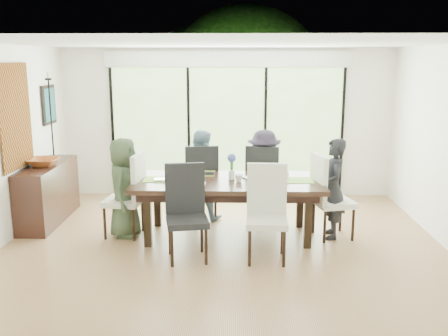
{
  "coord_description": "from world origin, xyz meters",
  "views": [
    {
      "loc": [
        0.16,
        -6.6,
        2.5
      ],
      "look_at": [
        0.0,
        0.25,
        1.0
      ],
      "focal_mm": 40.0,
      "sensor_mm": 36.0,
      "label": 1
    }
  ],
  "objects_px": {
    "cup_a": "(180,174)",
    "table_top": "(228,182)",
    "chair_right_end": "(334,196)",
    "chair_far_left": "(201,181)",
    "person_left_end": "(124,187)",
    "laptop": "(167,180)",
    "bowl": "(43,162)",
    "chair_left_end": "(123,195)",
    "person_far_left": "(200,175)",
    "sideboard": "(48,193)",
    "person_right_end": "(333,189)",
    "vase": "(232,175)",
    "person_far_right": "(264,175)",
    "chair_far_right": "(264,181)",
    "cup_c": "(284,175)",
    "chair_near_right": "(267,214)",
    "chair_near_left": "(187,214)",
    "cup_b": "(239,178)"
  },
  "relations": [
    {
      "from": "cup_a",
      "to": "table_top",
      "type": "bearing_deg",
      "value": -12.09
    },
    {
      "from": "chair_right_end",
      "to": "chair_far_left",
      "type": "bearing_deg",
      "value": 53.91
    },
    {
      "from": "person_left_end",
      "to": "chair_far_left",
      "type": "bearing_deg",
      "value": -46.53
    },
    {
      "from": "laptop",
      "to": "bowl",
      "type": "bearing_deg",
      "value": 156.7
    },
    {
      "from": "bowl",
      "to": "chair_left_end",
      "type": "bearing_deg",
      "value": -21.46
    },
    {
      "from": "person_far_left",
      "to": "laptop",
      "type": "distance_m",
      "value": 1.02
    },
    {
      "from": "chair_far_left",
      "to": "sideboard",
      "type": "height_order",
      "value": "chair_far_left"
    },
    {
      "from": "person_right_end",
      "to": "laptop",
      "type": "bearing_deg",
      "value": -86.88
    },
    {
      "from": "vase",
      "to": "laptop",
      "type": "bearing_deg",
      "value": -170.54
    },
    {
      "from": "chair_left_end",
      "to": "chair_far_left",
      "type": "distance_m",
      "value": 1.35
    },
    {
      "from": "chair_right_end",
      "to": "person_right_end",
      "type": "relative_size",
      "value": 0.85
    },
    {
      "from": "chair_right_end",
      "to": "bowl",
      "type": "bearing_deg",
      "value": 70.62
    },
    {
      "from": "laptop",
      "to": "person_far_left",
      "type": "bearing_deg",
      "value": 60.87
    },
    {
      "from": "chair_far_left",
      "to": "chair_left_end",
      "type": "bearing_deg",
      "value": 29.43
    },
    {
      "from": "person_far_right",
      "to": "bowl",
      "type": "relative_size",
      "value": 2.96
    },
    {
      "from": "chair_far_right",
      "to": "cup_c",
      "type": "xyz_separation_m",
      "value": [
        0.25,
        -0.75,
        0.27
      ]
    },
    {
      "from": "chair_far_right",
      "to": "vase",
      "type": "xyz_separation_m",
      "value": [
        -0.5,
        -0.8,
        0.29
      ]
    },
    {
      "from": "chair_right_end",
      "to": "person_right_end",
      "type": "xyz_separation_m",
      "value": [
        -0.02,
        0.0,
        0.11
      ]
    },
    {
      "from": "chair_left_end",
      "to": "chair_far_right",
      "type": "relative_size",
      "value": 1.0
    },
    {
      "from": "chair_far_right",
      "to": "cup_c",
      "type": "distance_m",
      "value": 0.84
    },
    {
      "from": "chair_left_end",
      "to": "person_right_end",
      "type": "bearing_deg",
      "value": 96.85
    },
    {
      "from": "chair_right_end",
      "to": "cup_a",
      "type": "distance_m",
      "value": 2.22
    },
    {
      "from": "chair_near_right",
      "to": "person_left_end",
      "type": "distance_m",
      "value": 2.17
    },
    {
      "from": "chair_left_end",
      "to": "person_right_end",
      "type": "relative_size",
      "value": 0.85
    },
    {
      "from": "person_far_left",
      "to": "person_far_right",
      "type": "xyz_separation_m",
      "value": [
        1.0,
        0.0,
        0.0
      ]
    },
    {
      "from": "person_far_right",
      "to": "laptop",
      "type": "relative_size",
      "value": 3.91
    },
    {
      "from": "chair_near_left",
      "to": "bowl",
      "type": "height_order",
      "value": "chair_near_left"
    },
    {
      "from": "cup_b",
      "to": "sideboard",
      "type": "bearing_deg",
      "value": 166.4
    },
    {
      "from": "cup_a",
      "to": "cup_b",
      "type": "relative_size",
      "value": 1.24
    },
    {
      "from": "vase",
      "to": "sideboard",
      "type": "relative_size",
      "value": 0.08
    },
    {
      "from": "person_far_left",
      "to": "cup_c",
      "type": "bearing_deg",
      "value": 164.23
    },
    {
      "from": "person_far_left",
      "to": "sideboard",
      "type": "relative_size",
      "value": 0.88
    },
    {
      "from": "table_top",
      "to": "chair_far_left",
      "type": "distance_m",
      "value": 0.98
    },
    {
      "from": "person_far_left",
      "to": "chair_left_end",
      "type": "bearing_deg",
      "value": 52.84
    },
    {
      "from": "chair_near_right",
      "to": "person_right_end",
      "type": "xyz_separation_m",
      "value": [
        0.98,
        0.87,
        0.11
      ]
    },
    {
      "from": "chair_far_right",
      "to": "sideboard",
      "type": "distance_m",
      "value": 3.38
    },
    {
      "from": "chair_left_end",
      "to": "cup_a",
      "type": "bearing_deg",
      "value": 107.47
    },
    {
      "from": "chair_near_right",
      "to": "person_right_end",
      "type": "distance_m",
      "value": 1.31
    },
    {
      "from": "person_right_end",
      "to": "person_far_right",
      "type": "height_order",
      "value": "same"
    },
    {
      "from": "chair_near_right",
      "to": "person_far_right",
      "type": "xyz_separation_m",
      "value": [
        0.05,
        1.7,
        0.11
      ]
    },
    {
      "from": "chair_far_left",
      "to": "cup_c",
      "type": "relative_size",
      "value": 8.87
    },
    {
      "from": "laptop",
      "to": "table_top",
      "type": "bearing_deg",
      "value": 0.85
    },
    {
      "from": "chair_left_end",
      "to": "person_far_left",
      "type": "bearing_deg",
      "value": 135.17
    },
    {
      "from": "chair_far_right",
      "to": "person_far_right",
      "type": "xyz_separation_m",
      "value": [
        0.0,
        -0.02,
        0.11
      ]
    },
    {
      "from": "cup_b",
      "to": "cup_c",
      "type": "bearing_deg",
      "value": 17.1
    },
    {
      "from": "chair_far_right",
      "to": "vase",
      "type": "height_order",
      "value": "chair_far_right"
    },
    {
      "from": "table_top",
      "to": "vase",
      "type": "bearing_deg",
      "value": 45.0
    },
    {
      "from": "sideboard",
      "to": "person_far_right",
      "type": "bearing_deg",
      "value": 3.6
    },
    {
      "from": "cup_a",
      "to": "cup_c",
      "type": "bearing_deg",
      "value": -1.91
    },
    {
      "from": "chair_near_right",
      "to": "chair_left_end",
      "type": "bearing_deg",
      "value": 158.62
    }
  ]
}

